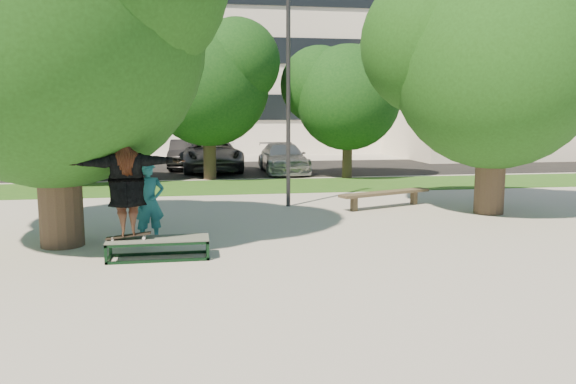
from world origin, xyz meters
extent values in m
plane|color=#A6A199|center=(0.00, 0.00, 0.00)|extent=(120.00, 120.00, 0.00)
cube|color=#1D4F16|center=(1.00, 9.50, 0.01)|extent=(30.00, 4.00, 0.02)
cube|color=black|center=(0.00, 16.00, 0.01)|extent=(40.00, 8.00, 0.01)
cylinder|color=#38281E|center=(-4.20, 1.00, 1.60)|extent=(0.84, 0.84, 3.20)
sphere|color=#173C10|center=(-4.20, 1.00, 4.07)|extent=(5.80, 5.80, 5.80)
cylinder|color=#38281E|center=(6.00, 3.00, 1.50)|extent=(0.76, 0.76, 3.00)
sphere|color=#173C10|center=(6.00, 3.00, 3.78)|extent=(5.20, 5.20, 5.20)
sphere|color=#173C10|center=(4.70, 3.78, 4.43)|extent=(3.90, 3.90, 3.90)
sphere|color=#173C10|center=(7.17, 2.48, 4.69)|extent=(3.64, 3.64, 3.64)
cylinder|color=#38281E|center=(-6.50, 11.00, 1.40)|extent=(0.44, 0.44, 2.80)
sphere|color=black|center=(-6.50, 11.00, 3.46)|extent=(4.40, 4.40, 4.40)
sphere|color=black|center=(-7.60, 11.66, 4.01)|extent=(3.30, 3.30, 3.30)
sphere|color=black|center=(-5.51, 10.56, 4.23)|extent=(3.08, 3.08, 3.08)
cylinder|color=#38281E|center=(-1.00, 12.00, 1.50)|extent=(0.50, 0.50, 3.00)
sphere|color=black|center=(-1.00, 12.00, 3.72)|extent=(4.80, 4.80, 4.80)
sphere|color=black|center=(-2.20, 12.72, 4.32)|extent=(3.60, 3.60, 3.60)
sphere|color=black|center=(0.08, 11.52, 4.56)|extent=(3.36, 3.36, 3.36)
cylinder|color=#38281E|center=(4.50, 11.50, 1.30)|extent=(0.40, 0.40, 2.60)
sphere|color=black|center=(4.50, 11.50, 3.23)|extent=(4.20, 4.20, 4.20)
sphere|color=black|center=(3.45, 12.13, 3.75)|extent=(3.15, 3.15, 3.15)
sphere|color=black|center=(5.45, 11.08, 3.96)|extent=(2.94, 2.94, 2.94)
cylinder|color=#2D2D30|center=(1.00, 5.00, 3.00)|extent=(0.12, 0.12, 6.00)
cube|color=beige|center=(-2.00, 32.00, 8.00)|extent=(30.00, 14.00, 16.00)
cube|color=black|center=(-2.00, 24.94, 3.00)|extent=(27.60, 0.12, 1.60)
cube|color=black|center=(-2.00, 24.94, 6.50)|extent=(27.60, 0.12, 1.60)
cube|color=beige|center=(18.00, 22.00, 4.00)|extent=(15.00, 10.00, 8.00)
cube|color=#475147|center=(-2.26, -0.34, 0.36)|extent=(1.80, 0.60, 0.03)
cylinder|color=white|center=(-3.05, -0.42, 0.40)|extent=(0.06, 0.03, 0.06)
cylinder|color=white|center=(-3.05, -0.26, 0.40)|extent=(0.06, 0.03, 0.06)
cylinder|color=white|center=(-2.51, -0.42, 0.40)|extent=(0.06, 0.03, 0.06)
cylinder|color=white|center=(-2.51, -0.26, 0.40)|extent=(0.06, 0.03, 0.06)
cube|color=black|center=(-2.78, -0.34, 0.44)|extent=(0.78, 0.20, 0.10)
imported|color=brown|center=(-2.78, -0.34, 1.29)|extent=(2.12, 0.83, 1.68)
imported|color=#1A5C64|center=(-2.50, 0.93, 0.83)|extent=(0.70, 0.58, 1.66)
cube|color=#4E432F|center=(2.61, 3.92, 0.20)|extent=(0.19, 0.19, 0.39)
cube|color=#4E432F|center=(4.63, 4.72, 0.20)|extent=(0.19, 0.19, 0.39)
cube|color=#4E432F|center=(3.62, 4.32, 0.41)|extent=(2.90, 1.45, 0.08)
imported|color=silver|center=(-6.24, 13.50, 0.76)|extent=(2.49, 4.70, 1.52)
imported|color=black|center=(-1.99, 16.48, 0.69)|extent=(1.64, 4.24, 1.38)
imported|color=#535357|center=(-0.88, 15.40, 0.77)|extent=(2.88, 5.71, 1.55)
imported|color=silver|center=(2.26, 13.93, 0.65)|extent=(1.90, 4.53, 1.31)
camera|label=1|loc=(-1.58, -10.46, 2.60)|focal=35.00mm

